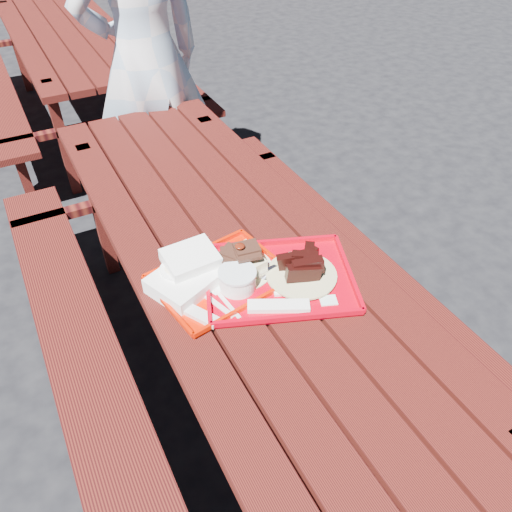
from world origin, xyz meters
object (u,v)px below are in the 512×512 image
Objects in this scene: picnic_table_near at (237,286)px; picnic_table_far at (71,55)px; person at (145,61)px; near_tray at (217,272)px; far_tray at (277,278)px.

picnic_table_near is 1.00× the size of picnic_table_far.
person reaches higher than picnic_table_near.
picnic_table_far is 2.93m from near_tray.
picnic_table_far is at bearing 90.63° from far_tray.
person is at bearing 85.70° from far_tray.
near_tray is 0.79× the size of far_tray.
far_tray is at bearing -34.80° from near_tray.
picnic_table_near is 2.80m from picnic_table_far.
person is at bearing -84.09° from picnic_table_far.
picnic_table_near is 1.27× the size of person.
near_tray is at bearing 145.20° from far_tray.
picnic_table_near is 4.30× the size of far_tray.
person is (0.15, 1.34, 0.38)m from picnic_table_near.
near_tray reaches higher than picnic_table_near.
picnic_table_far is at bearing 87.55° from near_tray.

